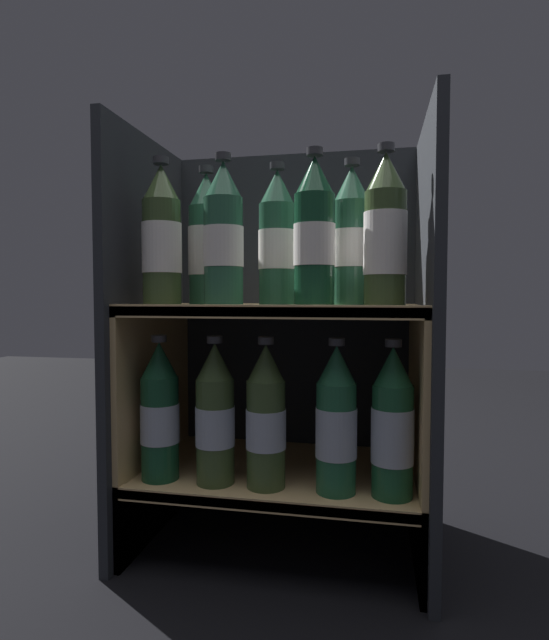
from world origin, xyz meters
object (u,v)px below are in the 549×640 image
object	(u,v)px
bottle_lower_front_3	(336,423)
bottle_upper_back_2	(351,239)
bottle_upper_back_1	(277,241)
bottle_upper_back_0	(207,243)
bottle_lower_front_4	(392,426)
bottle_upper_front_1	(223,237)
bottle_lower_front_0	(160,414)
bottle_upper_front_2	(314,235)
bottle_upper_front_3	(385,234)
bottle_lower_front_2	(266,419)
bottle_upper_front_0	(162,239)
bottle_lower_front_1	(215,417)

from	to	relation	value
bottle_lower_front_3	bottle_upper_back_2	bearing A→B (deg)	75.73
bottle_upper_back_1	bottle_upper_back_0	bearing A→B (deg)	180.00
bottle_lower_front_4	bottle_upper_front_1	bearing A→B (deg)	180.00
bottle_lower_front_0	bottle_lower_front_3	size ratio (longest dim) A/B	1.00
bottle_upper_front_2	bottle_upper_back_1	world-z (taller)	same
bottle_upper_front_1	bottle_upper_front_3	world-z (taller)	same
bottle_upper_back_1	bottle_lower_front_3	distance (m)	0.39
bottle_upper_back_0	bottle_lower_front_2	world-z (taller)	bottle_upper_back_0
bottle_upper_back_2	bottle_upper_front_1	bearing A→B (deg)	-160.43
bottle_upper_back_0	bottle_lower_front_3	world-z (taller)	bottle_upper_back_0
bottle_upper_front_1	bottle_lower_front_3	world-z (taller)	bottle_upper_front_1
bottle_upper_front_0	bottle_upper_front_1	distance (m)	0.13
bottle_upper_front_3	bottle_lower_front_1	xyz separation A→B (m)	(-0.33, -0.00, -0.35)
bottle_upper_front_2	bottle_lower_front_4	xyz separation A→B (m)	(0.15, 0.00, -0.35)
bottle_lower_front_1	bottle_lower_front_2	distance (m)	0.10
bottle_upper_front_0	bottle_upper_back_2	size ratio (longest dim) A/B	1.00
bottle_upper_front_0	bottle_upper_front_1	bearing A→B (deg)	0.00
bottle_lower_front_0	bottle_lower_front_4	bearing A→B (deg)	-0.00
bottle_lower_front_1	bottle_lower_front_4	world-z (taller)	same
bottle_upper_front_2	bottle_lower_front_3	xyz separation A→B (m)	(0.04, 0.00, -0.35)
bottle_upper_front_3	bottle_lower_front_1	bearing A→B (deg)	-180.00
bottle_upper_back_0	bottle_lower_front_0	bearing A→B (deg)	-130.07
bottle_lower_front_2	bottle_upper_back_2	bearing A→B (deg)	28.59
bottle_lower_front_2	bottle_lower_front_4	world-z (taller)	same
bottle_upper_front_3	bottle_lower_front_3	xyz separation A→B (m)	(-0.09, 0.00, -0.35)
bottle_upper_front_3	bottle_upper_back_1	size ratio (longest dim) A/B	1.00
bottle_upper_front_0	bottle_upper_back_0	distance (m)	0.11
bottle_upper_front_1	bottle_upper_front_2	xyz separation A→B (m)	(0.18, -0.00, 0.00)
bottle_upper_back_0	bottle_upper_back_1	size ratio (longest dim) A/B	1.00
bottle_lower_front_1	bottle_lower_front_2	xyz separation A→B (m)	(0.10, 0.00, 0.00)
bottle_upper_front_1	bottle_lower_front_2	size ratio (longest dim) A/B	1.00
bottle_lower_front_4	bottle_upper_back_1	bearing A→B (deg)	159.89
bottle_upper_front_3	bottle_lower_front_2	size ratio (longest dim) A/B	1.00
bottle_lower_front_0	bottle_lower_front_4	world-z (taller)	same
bottle_upper_back_1	bottle_lower_front_0	bearing A→B (deg)	-159.08
bottle_upper_front_1	bottle_lower_front_1	world-z (taller)	bottle_upper_front_1
bottle_upper_back_0	bottle_lower_front_4	world-z (taller)	bottle_upper_back_0
bottle_lower_front_3	bottle_upper_back_0	bearing A→B (deg)	163.16
bottle_upper_front_2	bottle_lower_front_2	xyz separation A→B (m)	(-0.09, 0.00, -0.35)
bottle_upper_back_1	bottle_lower_front_3	xyz separation A→B (m)	(0.13, -0.09, -0.35)
bottle_upper_back_2	bottle_lower_front_2	distance (m)	0.40
bottle_lower_front_0	bottle_lower_front_4	size ratio (longest dim) A/B	1.00
bottle_upper_front_0	bottle_upper_front_2	bearing A→B (deg)	0.00
bottle_upper_back_1	bottle_lower_front_2	size ratio (longest dim) A/B	1.00
bottle_lower_front_4	bottle_upper_back_0	bearing A→B (deg)	167.49
bottle_upper_front_2	bottle_upper_front_3	xyz separation A→B (m)	(0.13, 0.00, -0.00)
bottle_upper_front_0	bottle_lower_front_3	bearing A→B (deg)	0.00
bottle_upper_front_3	bottle_upper_back_1	distance (m)	0.23
bottle_upper_front_1	bottle_upper_back_0	xyz separation A→B (m)	(-0.06, 0.09, -0.00)
bottle_upper_front_1	bottle_lower_front_2	xyz separation A→B (m)	(0.08, -0.00, -0.35)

